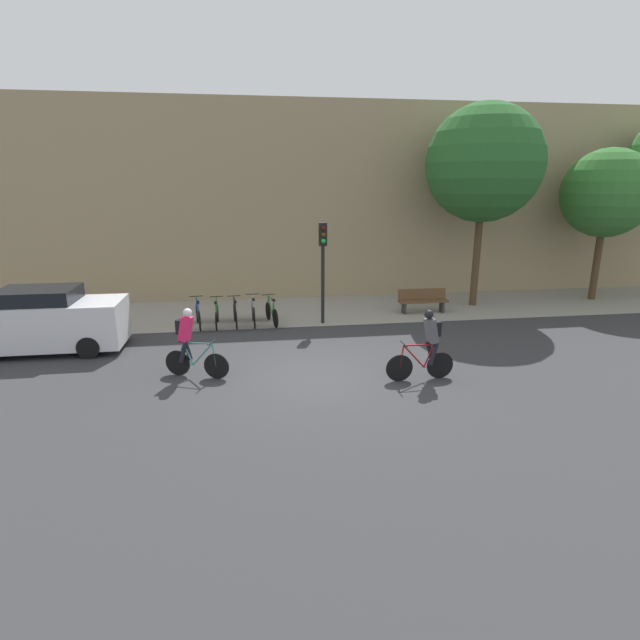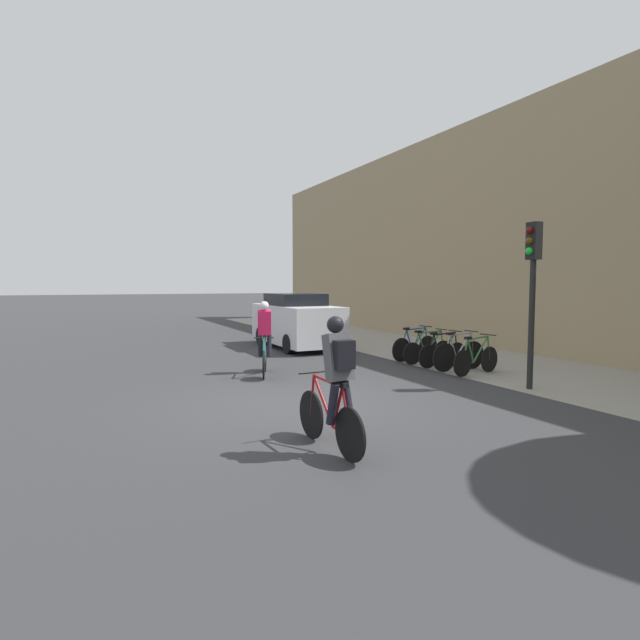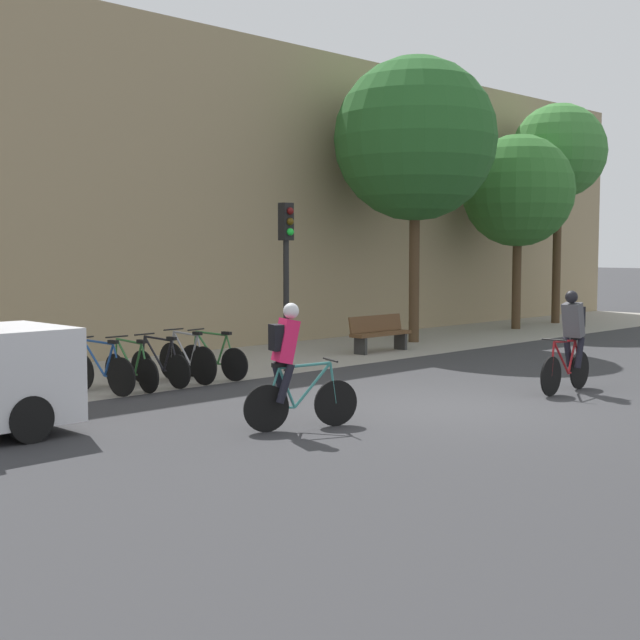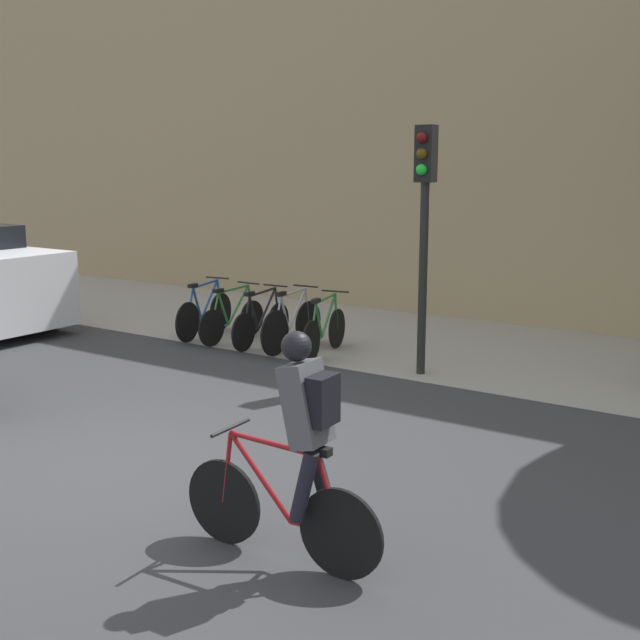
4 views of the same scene
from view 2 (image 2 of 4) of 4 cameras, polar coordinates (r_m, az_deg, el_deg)
The scene contains 12 objects.
ground at distance 9.28m, azimuth -2.84°, elevation -9.48°, with size 200.00×200.00×0.00m, color #333335.
kerb_strip at distance 13.36m, azimuth 25.11°, elevation -5.64°, with size 44.00×4.50×0.01m, color gray.
building_facade at distance 15.34m, azimuth 31.74°, elevation 10.17°, with size 44.00×0.60×7.91m, color #9E8966.
cyclist_pink at distance 12.14m, azimuth -6.36°, elevation -1.73°, with size 1.60×0.70×1.77m.
cyclist_grey at distance 6.44m, azimuth 1.81°, elevation -6.98°, with size 1.74×0.46×1.78m.
parked_bike_0 at distance 14.51m, azimuth 10.75°, elevation -2.97°, with size 0.46×1.70×0.97m.
parked_bike_1 at distance 14.02m, azimuth 12.24°, elevation -3.33°, with size 0.46×1.66×0.94m.
parked_bike_2 at distance 13.54m, azimuth 13.85°, elevation -3.61°, with size 0.46×1.65×0.94m.
parked_bike_3 at distance 13.08m, azimuth 15.57°, elevation -3.77°, with size 0.46×1.67×0.99m.
parked_bike_4 at distance 12.62m, azimuth 17.42°, elevation -4.21°, with size 0.49×1.66×0.95m.
traffic_light_pole at distance 11.13m, azimuth 23.12°, elevation 4.88°, with size 0.26×0.30×3.44m.
parked_car at distance 17.07m, azimuth -2.74°, elevation -0.17°, with size 4.30×1.84×1.85m.
Camera 2 is at (8.33, -3.46, 2.19)m, focal length 28.00 mm.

